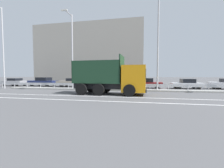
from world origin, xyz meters
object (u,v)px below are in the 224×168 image
street_lamp_1 (72,49)px  parked_car_3 (108,82)px  median_road_sign (140,80)px  street_lamp_2 (158,38)px  parked_car_5 (187,84)px  street_lamp_0 (2,45)px  dump_truck (119,80)px  parked_car_0 (14,82)px  parked_car_1 (43,82)px  parked_car_2 (73,82)px  parked_car_4 (148,83)px

street_lamp_1 → parked_car_3: street_lamp_1 is taller
median_road_sign → street_lamp_2: bearing=0.8°
parked_car_5 → street_lamp_1: bearing=104.2°
median_road_sign → street_lamp_0: (-18.32, -0.22, 4.69)m
dump_truck → parked_car_3: dump_truck is taller
parked_car_0 → parked_car_1: parked_car_1 is taller
dump_truck → parked_car_0: dump_truck is taller
street_lamp_1 → street_lamp_2: (10.14, 0.27, 0.86)m
dump_truck → parked_car_0: 20.61m
dump_truck → street_lamp_2: bearing=134.6°
street_lamp_1 → parked_car_0: 14.20m
street_lamp_1 → parked_car_5: street_lamp_1 is taller
median_road_sign → parked_car_2: bearing=156.9°
street_lamp_1 → parked_car_0: bearing=160.8°
median_road_sign → parked_car_3: 6.43m
parked_car_2 → parked_car_3: bearing=-94.9°
parked_car_0 → parked_car_3: parked_car_3 is taller
street_lamp_1 → parked_car_4: street_lamp_1 is taller
median_road_sign → parked_car_4: 4.53m
parked_car_2 → street_lamp_0: bearing=115.9°
parked_car_2 → median_road_sign: bearing=-117.1°
parked_car_1 → dump_truck: bearing=-116.5°
parked_car_2 → parked_car_5: size_ratio=1.24×
median_road_sign → parked_car_4: bearing=76.2°
median_road_sign → street_lamp_0: bearing=-179.3°
parked_car_3 → parked_car_0: bearing=-85.8°
dump_truck → street_lamp_0: (-16.48, 3.28, 4.58)m
parked_car_1 → parked_car_3: 11.11m
parked_car_1 → parked_car_4: bearing=-87.3°
parked_car_3 → street_lamp_0: bearing=-67.7°
median_road_sign → parked_car_0: bearing=168.7°
parked_car_5 → parked_car_2: bearing=86.3°
street_lamp_0 → street_lamp_1: bearing=-0.1°
parked_car_2 → parked_car_4: bearing=-94.1°
parked_car_1 → parked_car_3: bearing=-88.4°
street_lamp_1 → parked_car_4: bearing=26.5°
parked_car_1 → parked_car_5: bearing=-87.2°
parked_car_0 → parked_car_5: (27.10, 0.09, -0.01)m
dump_truck → parked_car_2: 11.58m
parked_car_3 → parked_car_2: bearing=-87.1°
parked_car_2 → parked_car_3: 5.53m
street_lamp_2 → parked_car_3: 9.47m
street_lamp_0 → parked_car_2: street_lamp_0 is taller
dump_truck → street_lamp_1: bearing=-115.4°
parked_car_1 → parked_car_0: bearing=100.5°
median_road_sign → dump_truck: bearing=-117.7°
dump_truck → parked_car_4: 8.41m
parked_car_1 → parked_car_4: size_ratio=1.23×
street_lamp_0 → parked_car_1: 7.62m
parked_car_1 → parked_car_2: parked_car_1 is taller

